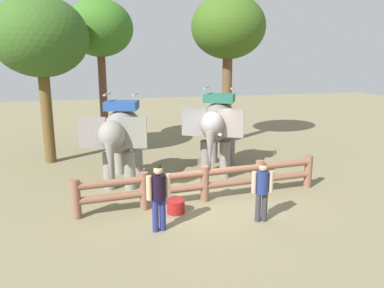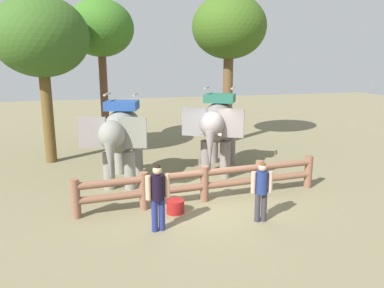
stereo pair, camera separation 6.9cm
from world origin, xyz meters
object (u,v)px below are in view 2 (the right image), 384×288
tourist_woman_in_black (262,188)px  tree_far_right (101,30)px  feed_bucket (175,207)px  elephant_near_left (122,134)px  elephant_center (218,125)px  tree_far_left (229,29)px  tourist_man_in_blue (158,193)px  tree_back_center (41,38)px  log_fence (205,181)px

tourist_woman_in_black → tree_far_right: size_ratio=0.24×
feed_bucket → tree_far_right: bearing=99.7°
elephant_near_left → elephant_center: bearing=8.1°
tree_far_left → tourist_woman_in_black: bearing=-105.4°
tree_far_left → tree_far_right: size_ratio=1.06×
tourist_man_in_blue → feed_bucket: tourist_man_in_blue is taller
elephant_center → tree_far_right: tree_far_right is taller
tree_back_center → feed_bucket: size_ratio=13.42×
elephant_near_left → tree_far_left: (5.57, 5.07, 3.78)m
log_fence → tree_far_left: (3.45, 7.35, 4.84)m
elephant_center → log_fence: bearing=-116.3°
log_fence → tree_back_center: tree_back_center is taller
elephant_near_left → tourist_woman_in_black: bearing=-52.1°
log_fence → elephant_center: (1.38, 2.78, 1.12)m
elephant_center → tourist_woman_in_black: 4.56m
tourist_woman_in_black → tourist_man_in_blue: tourist_man_in_blue is taller
tourist_woman_in_black → tree_far_right: (-3.40, 9.45, 4.40)m
elephant_center → feed_bucket: elephant_center is taller
elephant_center → tree_far_left: size_ratio=0.51×
tourist_woman_in_black → tree_far_left: (2.48, 9.04, 4.55)m
elephant_center → tree_far_right: (-3.81, 4.98, 3.58)m
feed_bucket → elephant_center: bearing=55.0°
elephant_near_left → tourist_man_in_blue: size_ratio=2.14×
tree_back_center → tree_far_right: tree_far_right is taller
tree_back_center → feed_bucket: bearing=-59.6°
tourist_man_in_blue → tree_far_left: size_ratio=0.24×
tree_far_right → elephant_center: bearing=-52.6°
tree_back_center → tree_far_right: 3.11m
log_fence → tree_back_center: size_ratio=1.15×
log_fence → tree_far_left: tree_far_left is taller
feed_bucket → log_fence: bearing=31.5°
elephant_center → tree_far_left: (2.07, 4.57, 3.72)m
elephant_center → tourist_man_in_blue: 5.31m
tourist_man_in_blue → feed_bucket: size_ratio=3.49×
elephant_center → tree_back_center: 7.40m
elephant_center → feed_bucket: bearing=-125.0°
tourist_man_in_blue → feed_bucket: (0.62, 0.91, -0.78)m
tree_far_left → feed_bucket: (-4.45, -7.97, -5.27)m
log_fence → elephant_near_left: 3.29m
elephant_near_left → tree_back_center: bearing=127.1°
log_fence → elephant_center: bearing=63.7°
tree_back_center → elephant_center: bearing=-25.6°
tourist_man_in_blue → tree_back_center: tree_back_center is taller
log_fence → feed_bucket: bearing=-148.5°
tree_back_center → tree_far_right: (2.26, 2.08, 0.49)m
tourist_man_in_blue → tree_back_center: size_ratio=0.26×
log_fence → tree_far_right: 9.39m
tree_far_right → tree_far_left: bearing=-4.0°
log_fence → elephant_center: 3.30m
elephant_near_left → tourist_woman_in_black: 5.09m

